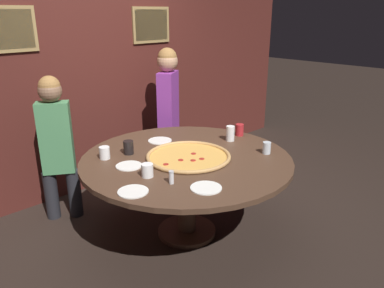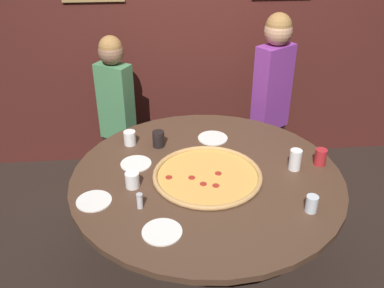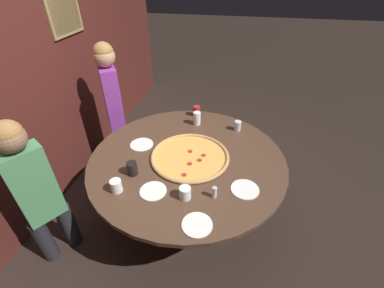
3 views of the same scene
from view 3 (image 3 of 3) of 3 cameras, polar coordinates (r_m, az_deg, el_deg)
ground_plane at (r=2.86m, az=-0.89°, el=-14.62°), size 24.00×24.00×0.00m
back_wall at (r=2.75m, az=-33.78°, el=10.74°), size 6.40×0.08×2.60m
dining_table at (r=2.41m, az=-1.02°, el=-5.03°), size 1.77×1.77×0.74m
giant_pizza at (r=2.32m, az=-0.44°, el=-2.73°), size 0.71×0.71×0.03m
drink_cup_far_left at (r=2.18m, az=-13.17°, el=-5.30°), size 0.09×0.09×0.12m
drink_cup_far_right at (r=2.78m, az=1.10°, el=5.73°), size 0.08×0.08×0.14m
drink_cup_near_right at (r=2.07m, az=-16.50°, el=-8.91°), size 0.09×0.09×0.10m
drink_cup_centre_back at (r=2.95m, az=1.00°, el=7.36°), size 0.08×0.08×0.11m
drink_cup_near_left at (r=1.94m, az=-1.54°, el=-10.80°), size 0.09×0.09×0.10m
drink_cup_beside_pizza at (r=2.72m, az=10.12°, el=4.02°), size 0.07×0.07×0.10m
white_plate_left_side at (r=2.07m, az=11.67°, el=-9.82°), size 0.22×0.22×0.01m
white_plate_far_back at (r=1.82m, az=1.13°, el=-17.49°), size 0.21×0.21×0.01m
white_plate_beside_cup at (r=2.04m, az=-8.63°, el=-10.27°), size 0.21×0.21×0.01m
white_plate_near_front at (r=2.53m, az=-11.12°, el=-0.11°), size 0.22×0.22×0.01m
condiment_shaker at (r=1.95m, az=5.01°, el=-10.64°), size 0.04×0.04×0.10m
diner_side_left at (r=2.32m, az=-31.50°, el=-8.44°), size 0.36×0.29×1.38m
diner_far_right at (r=3.14m, az=-17.17°, el=9.03°), size 0.39×0.33×1.53m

